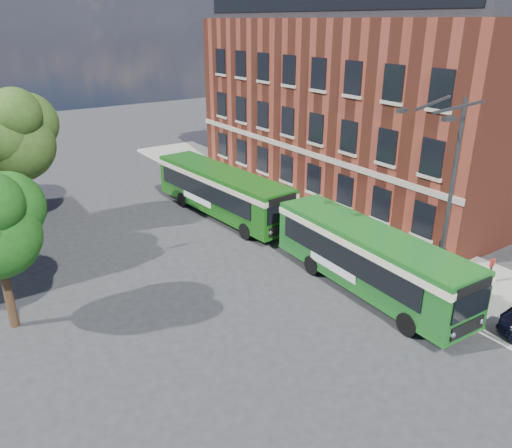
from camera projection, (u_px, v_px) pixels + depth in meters
ground at (324, 306)px, 22.31m from camera, size 120.00×120.00×0.00m
pavement at (323, 218)px, 32.05m from camera, size 6.00×48.00×0.15m
kerb_line at (286, 229)px, 30.49m from camera, size 0.12×48.00×0.01m
brick_office at (365, 93)px, 36.13m from camera, size 12.10×26.00×14.20m
street_lamp at (445, 198)px, 21.48m from camera, size 2.96×2.38×9.00m
bus_stop_sign at (489, 280)px, 21.44m from camera, size 0.35×0.08×2.52m
bus_front at (369, 255)px, 23.01m from camera, size 2.94×11.07×3.02m
bus_rear at (222, 189)px, 32.04m from camera, size 3.47×11.98×3.02m
pedestrian_a at (467, 285)px, 22.11m from camera, size 0.70×0.58×1.64m
pedestrian_b at (439, 257)px, 24.67m from camera, size 1.07×0.99×1.75m
tree_right at (17, 134)px, 28.85m from camera, size 5.04×4.79×8.51m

